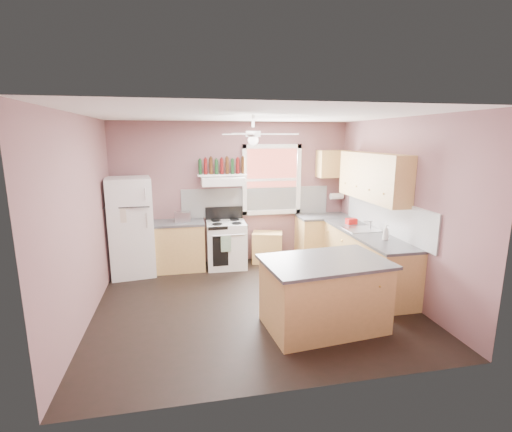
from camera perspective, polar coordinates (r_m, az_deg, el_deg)
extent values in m
plane|color=black|center=(5.66, -0.40, -13.15)|extent=(4.50, 4.50, 0.00)
plane|color=white|center=(5.13, -0.45, 15.28)|extent=(4.50, 4.50, 0.00)
cube|color=#795253|center=(7.20, -3.51, 3.54)|extent=(4.50, 0.05, 2.70)
cube|color=#795253|center=(6.08, 21.12, 1.19)|extent=(0.05, 4.00, 2.70)
cube|color=#795253|center=(5.30, -25.34, -0.66)|extent=(0.05, 4.00, 2.70)
cube|color=white|center=(7.26, 0.07, 2.24)|extent=(2.90, 0.03, 0.55)
cube|color=white|center=(6.34, 19.26, 0.13)|extent=(0.03, 2.60, 0.55)
cube|color=brown|center=(7.27, 2.40, 5.62)|extent=(1.00, 0.02, 1.20)
cube|color=white|center=(7.24, 2.46, 5.59)|extent=(1.16, 0.07, 1.36)
cube|color=white|center=(6.87, -18.68, -1.59)|extent=(0.82, 0.81, 1.74)
cube|color=tan|center=(7.01, -11.67, -4.62)|extent=(0.90, 0.60, 0.86)
cube|color=#404042|center=(6.90, -11.83, -1.04)|extent=(0.92, 0.62, 0.04)
cube|color=silver|center=(6.86, -11.22, -0.15)|extent=(0.28, 0.16, 0.18)
cube|color=white|center=(7.02, -4.57, -4.39)|extent=(0.74, 0.67, 0.86)
cube|color=white|center=(6.87, -5.13, 5.38)|extent=(0.78, 0.50, 0.14)
cube|color=white|center=(6.97, -5.25, 6.30)|extent=(0.90, 0.26, 0.03)
cube|color=tan|center=(7.28, 1.75, -4.95)|extent=(0.65, 0.52, 0.57)
cube|color=tan|center=(7.53, 10.27, -3.42)|extent=(1.00, 0.60, 0.86)
cube|color=tan|center=(6.39, 16.58, -6.52)|extent=(0.60, 2.20, 0.86)
cube|color=#404042|center=(7.42, 10.40, -0.07)|extent=(1.02, 0.62, 0.04)
cube|color=#404042|center=(6.27, 16.75, -2.62)|extent=(0.62, 2.22, 0.04)
cube|color=silver|center=(6.43, 15.92, -2.06)|extent=(0.55, 0.45, 0.03)
cylinder|color=silver|center=(6.49, 17.22, -1.33)|extent=(0.03, 0.03, 0.14)
cube|color=tan|center=(6.35, 17.51, 5.79)|extent=(0.33, 1.80, 0.76)
cube|color=tan|center=(7.48, 11.76, 7.87)|extent=(0.60, 0.33, 0.52)
cylinder|color=white|center=(7.62, 12.30, 3.00)|extent=(0.26, 0.12, 0.12)
cube|color=tan|center=(4.92, 10.40, -11.89)|extent=(1.54, 1.06, 0.86)
cube|color=#404042|center=(4.76, 10.61, -6.92)|extent=(1.63, 1.16, 0.04)
cylinder|color=white|center=(5.13, -0.44, 12.49)|extent=(0.20, 0.20, 0.08)
imported|color=silver|center=(5.86, 19.34, -2.39)|extent=(0.13, 0.13, 0.24)
cube|color=red|center=(6.78, 14.46, -0.79)|extent=(0.19, 0.14, 0.10)
cylinder|color=#143819|center=(6.93, -8.59, 7.43)|extent=(0.06, 0.06, 0.27)
cylinder|color=#590F0F|center=(6.94, -7.76, 7.54)|extent=(0.06, 0.06, 0.29)
cylinder|color=#3F230F|center=(6.94, -6.94, 7.65)|extent=(0.06, 0.06, 0.31)
cylinder|color=#143819|center=(6.95, -6.10, 7.51)|extent=(0.06, 0.06, 0.27)
cylinder|color=#590F0F|center=(6.96, -5.28, 7.61)|extent=(0.06, 0.06, 0.29)
cylinder|color=#3F230F|center=(6.97, -4.46, 7.72)|extent=(0.06, 0.06, 0.31)
cylinder|color=#143819|center=(6.99, -3.63, 7.57)|extent=(0.06, 0.06, 0.27)
cylinder|color=#590F0F|center=(7.00, -2.82, 7.67)|extent=(0.06, 0.06, 0.29)
cylinder|color=#3F230F|center=(7.01, -2.00, 7.77)|extent=(0.06, 0.06, 0.31)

